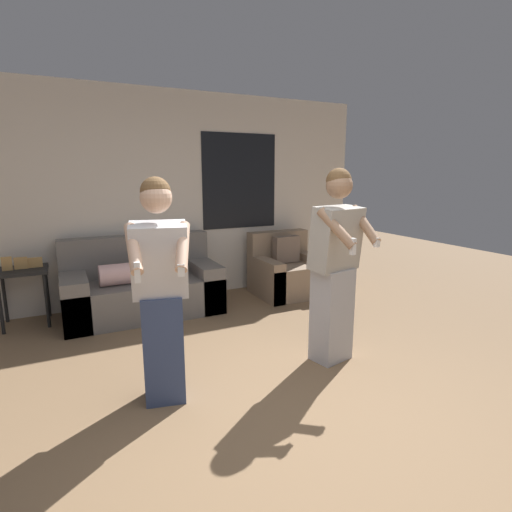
% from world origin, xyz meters
% --- Properties ---
extents(ground_plane, '(14.00, 14.00, 0.00)m').
position_xyz_m(ground_plane, '(0.00, 0.00, 0.00)').
color(ground_plane, '#846647').
extents(wall_back, '(5.79, 0.07, 2.70)m').
position_xyz_m(wall_back, '(0.02, 3.35, 1.35)').
color(wall_back, silver).
rests_on(wall_back, ground_plane).
extents(couch, '(1.78, 0.88, 0.91)m').
position_xyz_m(couch, '(-0.40, 2.88, 0.32)').
color(couch, slate).
rests_on(couch, ground_plane).
extents(armchair, '(0.89, 0.81, 0.85)m').
position_xyz_m(armchair, '(1.55, 2.80, 0.30)').
color(armchair, '#937A60').
rests_on(armchair, ground_plane).
extents(side_table, '(0.51, 0.47, 0.79)m').
position_xyz_m(side_table, '(-1.65, 3.06, 0.55)').
color(side_table, black).
rests_on(side_table, ground_plane).
extents(person_left, '(0.46, 0.54, 1.65)m').
position_xyz_m(person_left, '(-0.63, 0.87, 0.84)').
color(person_left, '#384770').
rests_on(person_left, ground_plane).
extents(person_right, '(0.51, 0.54, 1.71)m').
position_xyz_m(person_right, '(0.89, 0.86, 0.87)').
color(person_right, '#B2B2B7').
rests_on(person_right, ground_plane).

